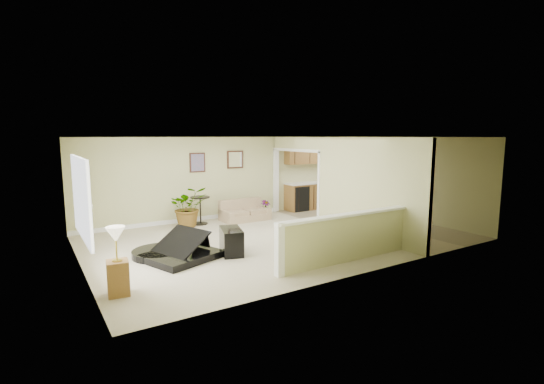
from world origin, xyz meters
TOP-DOWN VIEW (x-y plane):
  - floor at (0.00, 0.00)m, footprint 9.00×9.00m
  - back_wall at (0.00, 3.00)m, footprint 9.00×0.04m
  - front_wall at (0.00, -3.00)m, footprint 9.00×0.04m
  - left_wall at (-4.50, 0.00)m, footprint 0.04×6.00m
  - right_wall at (4.50, 0.00)m, footprint 0.04×6.00m
  - ceiling at (0.00, 0.00)m, footprint 9.00×6.00m
  - kitchen_vinyl at (3.15, 0.00)m, footprint 2.70×6.00m
  - interior_partition at (1.80, 0.25)m, footprint 0.18×5.99m
  - pony_half_wall at (0.08, -2.30)m, footprint 3.42×0.22m
  - left_window at (-4.49, -0.50)m, footprint 0.05×2.15m
  - wall_art_left at (-0.95, 2.97)m, footprint 0.48×0.04m
  - wall_mirror at (0.30, 2.97)m, footprint 0.55×0.04m
  - kitchen_cabinets at (3.19, 2.73)m, footprint 2.36×0.65m
  - piano at (-2.70, -0.25)m, footprint 1.92×1.90m
  - piano_bench at (-1.62, -0.57)m, footprint 0.64×0.91m
  - loveseat at (0.26, 2.33)m, footprint 1.43×0.82m
  - accent_table at (-1.09, 2.48)m, footprint 0.56×0.56m
  - palm_plant at (-1.49, 2.38)m, footprint 1.11×0.99m
  - small_plant at (0.92, 2.19)m, footprint 0.35×0.35m
  - lamp_stand at (-4.15, -1.63)m, footprint 0.37×0.37m

SIDE VIEW (x-z plane):
  - floor at x=0.00m, z-range 0.00..0.00m
  - kitchen_vinyl at x=3.15m, z-range 0.00..0.01m
  - small_plant at x=0.92m, z-range -0.04..0.52m
  - piano_bench at x=-1.62m, z-range 0.00..0.55m
  - loveseat at x=0.26m, z-range -0.10..0.71m
  - lamp_stand at x=-4.15m, z-range -0.09..1.04m
  - accent_table at x=-1.09m, z-range 0.11..0.92m
  - pony_half_wall at x=0.08m, z-range 0.02..1.02m
  - piano at x=-2.70m, z-range -0.11..1.20m
  - palm_plant at x=-1.49m, z-range -0.01..1.13m
  - kitchen_cabinets at x=3.19m, z-range -0.29..2.03m
  - interior_partition at x=1.80m, z-range -0.03..2.47m
  - back_wall at x=0.00m, z-range 0.00..2.50m
  - front_wall at x=0.00m, z-range 0.00..2.50m
  - left_wall at x=-4.50m, z-range 0.00..2.50m
  - right_wall at x=4.50m, z-range 0.00..2.50m
  - left_window at x=-4.49m, z-range 0.73..2.17m
  - wall_art_left at x=-0.95m, z-range 1.46..2.04m
  - wall_mirror at x=0.30m, z-range 1.52..2.08m
  - ceiling at x=0.00m, z-range 2.48..2.52m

